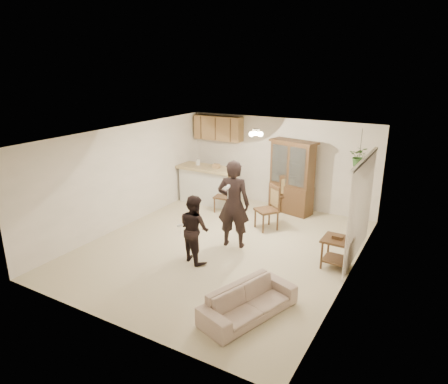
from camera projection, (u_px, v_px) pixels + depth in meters
The scene contains 23 objects.
floor at pixel (222, 247), 8.91m from camera, with size 6.50×6.50×0.00m, color #BFB191.
ceiling at pixel (222, 136), 8.15m from camera, with size 5.50×6.50×0.02m, color white.
wall_back at pixel (280, 163), 11.21m from camera, with size 5.50×0.02×2.50m, color beige.
wall_front at pixel (111, 253), 5.85m from camera, with size 5.50×0.02×2.50m, color beige.
wall_left at pixel (126, 176), 9.83m from camera, with size 0.02×6.50×2.50m, color beige.
wall_right at pixel (353, 217), 7.23m from camera, with size 0.02×6.50×2.50m, color beige.
breakfast_bar at pixel (208, 187), 11.58m from camera, with size 1.60×0.55×1.00m, color silver.
bar_top at pixel (207, 168), 11.41m from camera, with size 1.75×0.70×0.08m, color tan.
upper_cabinets at pixel (218, 128), 11.70m from camera, with size 1.50×0.34×0.70m, color olive.
vertical_blinds at pixel (360, 210), 8.03m from camera, with size 0.06×2.30×2.10m, color silver, non-canonical shape.
ceiling_fixture at pixel (256, 133), 9.07m from camera, with size 0.36×0.36×0.20m, color #FFEEBF, non-canonical shape.
hanging_plant at pixel (360, 157), 9.24m from camera, with size 0.43×0.37×0.48m, color #275421.
plant_cord at pixel (361, 143), 9.14m from camera, with size 0.01×0.01×0.65m, color black.
sofa at pixel (249, 295), 6.39m from camera, with size 1.87×0.73×0.73m, color beige.
adult at pixel (233, 208), 8.71m from camera, with size 0.66×0.43×1.80m, color black.
child at pixel (194, 230), 8.10m from camera, with size 0.66×0.51×1.35m, color black.
china_hutch at pixel (292, 178), 10.71m from camera, with size 1.34×0.74×1.99m.
side_table at pixel (336, 252), 7.94m from camera, with size 0.57×0.57×0.68m.
chair_bar at pixel (223, 202), 10.97m from camera, with size 0.48×0.48×0.97m.
chair_hutch_left at pixel (266, 217), 9.80m from camera, with size 0.68×0.68×1.10m.
chair_hutch_right at pixel (286, 200), 11.02m from camera, with size 0.65×0.65×1.08m.
controller_adult at pixel (228, 187), 8.11m from camera, with size 0.05×0.17×0.05m, color white.
controller_child at pixel (180, 225), 7.84m from camera, with size 0.04×0.12×0.04m, color white.
Camera 1 is at (4.08, -7.01, 3.90)m, focal length 32.00 mm.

